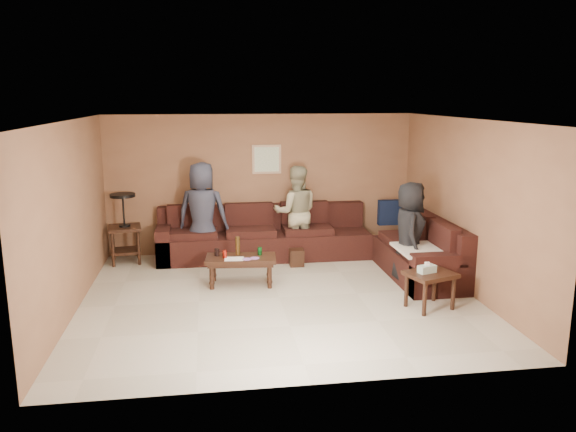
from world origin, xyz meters
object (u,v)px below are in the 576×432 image
object	(u,v)px
side_table_right	(430,278)
waste_bin	(297,257)
sectional_sofa	(315,246)
person_middle	(296,212)
end_table_left	(125,227)
person_left	(203,213)
coffee_table	(241,261)
person_right	(410,232)

from	to	relation	value
side_table_right	waste_bin	bearing A→B (deg)	123.91
sectional_sofa	person_middle	distance (m)	0.72
end_table_left	person_left	bearing A→B (deg)	-8.23
coffee_table	waste_bin	distance (m)	1.32
end_table_left	person_middle	world-z (taller)	person_middle
end_table_left	person_right	distance (m)	4.75
waste_bin	person_middle	size ratio (longest dim) A/B	0.17
coffee_table	person_middle	size ratio (longest dim) A/B	0.67
side_table_right	person_middle	bearing A→B (deg)	117.64
side_table_right	waste_bin	distance (m)	2.63
end_table_left	person_right	world-z (taller)	person_right
person_right	waste_bin	bearing A→B (deg)	70.04
side_table_right	person_left	distance (m)	4.00
waste_bin	person_left	distance (m)	1.76
person_left	waste_bin	bearing A→B (deg)	177.62
coffee_table	side_table_right	world-z (taller)	coffee_table
end_table_left	side_table_right	size ratio (longest dim) A/B	1.64
coffee_table	end_table_left	size ratio (longest dim) A/B	0.91
end_table_left	person_left	xyz separation A→B (m)	(1.32, -0.19, 0.24)
coffee_table	person_left	world-z (taller)	person_left
waste_bin	person_middle	bearing A→B (deg)	82.32
sectional_sofa	side_table_right	world-z (taller)	sectional_sofa
person_left	person_right	xyz separation A→B (m)	(3.13, -1.47, -0.09)
person_right	person_middle	bearing A→B (deg)	58.11
coffee_table	person_right	bearing A→B (deg)	-4.66
person_middle	waste_bin	bearing A→B (deg)	86.74
end_table_left	sectional_sofa	bearing A→B (deg)	-10.24
sectional_sofa	person_left	size ratio (longest dim) A/B	2.67
waste_bin	person_right	bearing A→B (deg)	-33.54
coffee_table	waste_bin	size ratio (longest dim) A/B	3.84
person_left	person_middle	distance (m)	1.62
person_right	end_table_left	bearing A→B (deg)	83.14
end_table_left	person_right	bearing A→B (deg)	-20.44
person_right	person_left	bearing A→B (deg)	78.44
side_table_right	person_middle	size ratio (longest dim) A/B	0.45
end_table_left	person_right	xyz separation A→B (m)	(4.45, -1.66, 0.15)
sectional_sofa	person_middle	size ratio (longest dim) A/B	2.84
end_table_left	side_table_right	distance (m)	5.16
coffee_table	person_right	size ratio (longest dim) A/B	0.70
side_table_right	person_left	xyz separation A→B (m)	(-3.01, 2.59, 0.44)
sectional_sofa	person_right	distance (m)	1.71
waste_bin	sectional_sofa	bearing A→B (deg)	6.12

